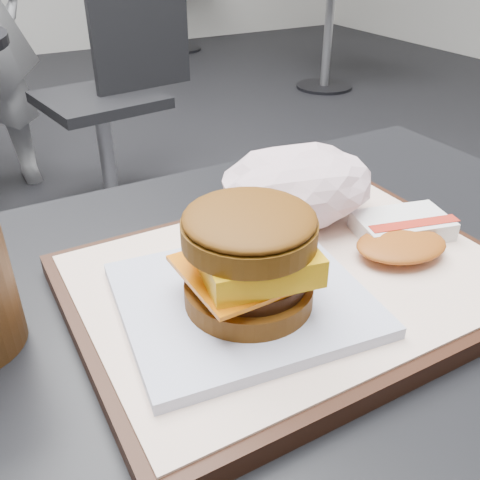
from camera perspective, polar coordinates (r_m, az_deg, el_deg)
name	(u,v)px	position (r m, az deg, el deg)	size (l,w,h in m)	color
customer_table	(290,437)	(0.61, 5.39, -20.21)	(0.80, 0.60, 0.77)	#A5A5AA
serving_tray	(293,282)	(0.48, 5.72, -4.45)	(0.38, 0.28, 0.02)	black
breakfast_sandwich	(248,267)	(0.41, 0.81, -2.93)	(0.21, 0.19, 0.09)	white
hash_brown	(402,234)	(0.53, 16.86, 0.64)	(0.13, 0.11, 0.02)	white
crumpled_wrapper	(299,185)	(0.55, 6.26, 5.81)	(0.16, 0.13, 0.07)	white
neighbor_chair	(115,84)	(2.19, -13.21, 15.87)	(0.63, 0.48, 0.88)	#B1B0B6
bg_table_near	(331,4)	(3.97, 9.64, 23.59)	(0.66, 0.66, 0.75)	black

